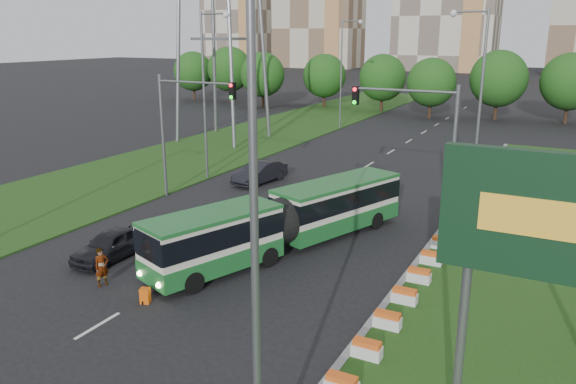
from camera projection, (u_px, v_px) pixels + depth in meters
The scene contains 15 objects.
ground at pixel (250, 281), 24.70m from camera, with size 360.00×360.00×0.00m, color black.
median_kerb at pixel (431, 244), 28.83m from camera, with size 0.30×60.00×0.18m, color gray.
left_verge at pixel (224, 146), 54.02m from camera, with size 12.00×110.00×0.10m, color #1D4814.
lane_markings at pixel (351, 175), 43.11m from camera, with size 0.20×100.00×0.01m, color silver, non-canonical shape.
flower_planters at pixel (412, 285), 23.23m from camera, with size 1.10×20.30×0.60m, color silver, non-canonical shape.
traffic_mast_median at pixel (423, 134), 29.67m from camera, with size 5.76×0.32×8.00m.
traffic_mast_left at pixel (182, 118), 35.53m from camera, with size 5.76×0.32×8.00m.
street_lamps at pixel (293, 113), 32.94m from camera, with size 36.00×60.00×12.00m, color slate, non-canonical shape.
tree_line at pixel (564, 86), 66.01m from camera, with size 120.00×8.00×9.00m, color #184E15, non-canonical shape.
midrise_west at pixel (238, 10), 190.01m from camera, with size 22.00×14.00×36.00m, color beige.
articulated_bus at pixel (282, 219), 28.07m from camera, with size 2.38×15.26×2.51m.
car_left_near at pixel (111, 245), 26.95m from camera, with size 1.70×4.24×1.44m, color black.
car_left_far at pixel (260, 172), 40.76m from camera, with size 1.64×4.70×1.55m, color black.
pedestrian at pixel (102, 267), 24.01m from camera, with size 0.63×0.41×1.72m, color gray.
shopping_trolley at pixel (145, 296), 22.59m from camera, with size 0.37×0.39×0.64m.
Camera 1 is at (11.95, -19.37, 10.50)m, focal length 35.00 mm.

